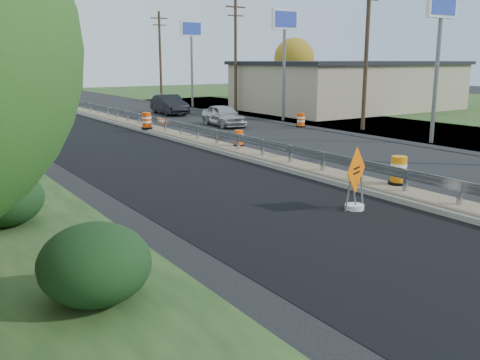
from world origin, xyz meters
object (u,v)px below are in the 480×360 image
barrel_median_near (399,171)px  barrel_shoulder_far (164,103)px  barrel_median_mid (239,138)px  car_dark_mid (169,104)px  barrel_shoulder_near (301,120)px  car_silver (224,115)px  barrel_median_far (147,121)px  caution_sign (355,194)px

barrel_median_near → barrel_shoulder_far: bearing=77.9°
barrel_median_near → barrel_median_mid: 10.00m
barrel_median_mid → car_dark_mid: car_dark_mid is taller
barrel_shoulder_near → barrel_median_mid: bearing=-147.1°
barrel_shoulder_far → car_silver: 15.17m
barrel_median_far → caution_sign: bearing=-95.5°
barrel_median_mid → barrel_median_far: bearing=97.2°
caution_sign → barrel_median_far: 19.72m
barrel_shoulder_far → car_dark_mid: size_ratio=0.18×
caution_sign → barrel_median_near: size_ratio=1.96×
barrel_median_far → car_dark_mid: 11.18m
barrel_shoulder_near → car_silver: size_ratio=0.22×
barrel_median_far → car_silver: size_ratio=0.24×
barrel_median_near → barrel_shoulder_far: barrel_median_near is taller
barrel_median_mid → car_dark_mid: size_ratio=0.16×
barrel_median_near → barrel_shoulder_near: size_ratio=1.04×
barrel_shoulder_near → car_dark_mid: 13.04m
barrel_median_far → barrel_shoulder_near: size_ratio=1.08×
barrel_median_far → barrel_median_mid: bearing=-82.8°
barrel_median_near → barrel_shoulder_near: (8.60, 15.55, -0.25)m
barrel_median_far → barrel_shoulder_far: barrel_median_far is taller
barrel_median_mid → car_silver: 9.96m
barrel_shoulder_far → car_silver: bearing=-100.1°
caution_sign → barrel_shoulder_near: size_ratio=2.05×
barrel_shoulder_near → barrel_shoulder_far: (-1.37, 18.22, -0.02)m
barrel_shoulder_far → barrel_median_mid: bearing=-106.9°
barrel_median_near → car_silver: car_silver is taller
barrel_shoulder_far → car_silver: size_ratio=0.21×
car_dark_mid → barrel_median_mid: bearing=-100.4°
barrel_median_far → car_silver: (5.67, 0.13, 0.01)m
caution_sign → car_silver: bearing=45.6°
barrel_median_far → car_dark_mid: size_ratio=0.21×
barrel_median_near → barrel_shoulder_near: 17.77m
barrel_median_mid → barrel_median_near: bearing=-90.0°
barrel_median_mid → barrel_median_far: size_ratio=0.77×
barrel_median_mid → barrel_shoulder_near: bearing=32.9°
barrel_shoulder_near → car_dark_mid: size_ratio=0.19×
barrel_shoulder_near → car_dark_mid: bearing=106.0°
caution_sign → car_silver: (7.56, 19.76, 0.24)m
barrel_shoulder_near → barrel_median_near: bearing=-118.9°
caution_sign → car_dark_mid: size_ratio=0.39×
car_silver → car_dark_mid: bearing=92.5°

